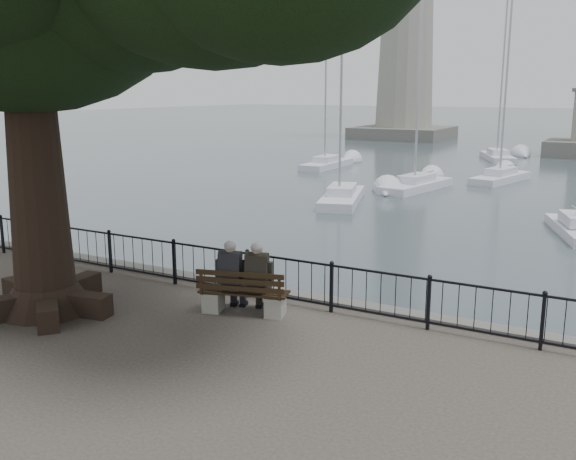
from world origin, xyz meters
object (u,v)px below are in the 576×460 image
Objects in this scene: person_left at (233,278)px; lighthouse at (407,20)px; person_right at (259,280)px; bench at (243,298)px.

lighthouse is (-17.24, 60.42, 11.17)m from person_left.
person_left is at bearing -164.61° from person_right.
bench is 1.25× the size of person_right.
person_right is at bearing 15.39° from person_left.
bench is 63.98m from lighthouse.
bench is at bearing -7.44° from person_left.
lighthouse is (-17.50, 60.45, 11.53)m from bench.
person_right is (0.53, 0.15, 0.00)m from person_left.
person_left is at bearing 172.56° from bench.
bench is 0.45m from person_left.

